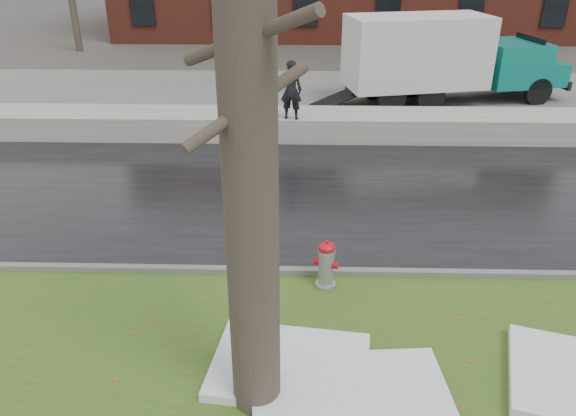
{
  "coord_description": "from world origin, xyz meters",
  "views": [
    {
      "loc": [
        -0.26,
        -7.65,
        5.65
      ],
      "look_at": [
        -0.52,
        1.74,
        1.0
      ],
      "focal_mm": 35.0,
      "sensor_mm": 36.0,
      "label": 1
    }
  ],
  "objects_px": {
    "worker": "(291,90)",
    "tree": "(248,114)",
    "fire_hydrant": "(326,262)",
    "box_truck": "(442,58)"
  },
  "relations": [
    {
      "from": "box_truck",
      "to": "tree",
      "type": "bearing_deg",
      "value": -122.86
    },
    {
      "from": "fire_hydrant",
      "to": "tree",
      "type": "xyz_separation_m",
      "value": [
        -1.0,
        -2.67,
        3.44
      ]
    },
    {
      "from": "tree",
      "to": "worker",
      "type": "relative_size",
      "value": 4.6
    },
    {
      "from": "fire_hydrant",
      "to": "worker",
      "type": "distance_m",
      "value": 7.61
    },
    {
      "from": "worker",
      "to": "tree",
      "type": "bearing_deg",
      "value": 97.12
    },
    {
      "from": "tree",
      "to": "box_truck",
      "type": "relative_size",
      "value": 0.84
    },
    {
      "from": "tree",
      "to": "box_truck",
      "type": "bearing_deg",
      "value": 69.62
    },
    {
      "from": "tree",
      "to": "worker",
      "type": "height_order",
      "value": "tree"
    },
    {
      "from": "worker",
      "to": "fire_hydrant",
      "type": "bearing_deg",
      "value": 104.31
    },
    {
      "from": "fire_hydrant",
      "to": "box_truck",
      "type": "height_order",
      "value": "box_truck"
    }
  ]
}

